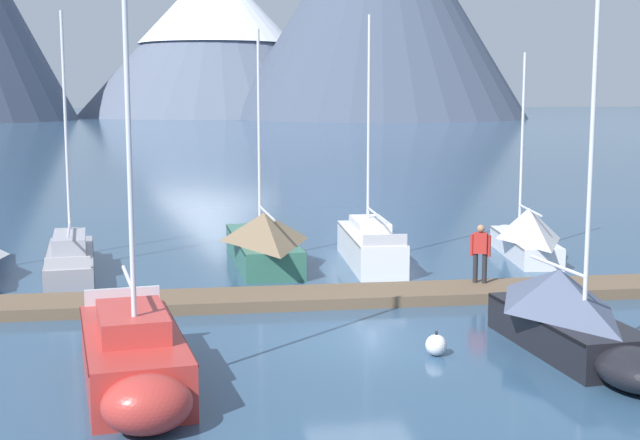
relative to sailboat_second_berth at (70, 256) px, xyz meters
name	(u,v)px	position (x,y,z in m)	size (l,w,h in m)	color
ground_plane	(363,342)	(7.57, -9.35, -0.53)	(700.00, 700.00, 0.00)	#2D4C6B
mountain_central_massif	(216,34)	(14.96, 201.09, 20.37)	(71.29, 71.29, 39.19)	slate
dock	(332,297)	(7.57, -5.35, -0.38)	(25.28, 2.43, 0.30)	brown
sailboat_second_berth	(70,256)	(0.00, 0.00, 0.00)	(1.98, 7.04, 8.32)	#93939E
sailboat_mid_dock_port	(134,358)	(2.50, -11.89, 0.13)	(2.47, 6.01, 8.57)	#B2332D
sailboat_mid_dock_starboard	(262,238)	(6.23, 0.62, 0.32)	(2.26, 7.52, 7.83)	#336B56
sailboat_far_berth	(368,243)	(9.82, 0.20, 0.13)	(1.87, 6.81, 8.28)	white
sailboat_outer_slip	(571,317)	(11.87, -11.03, 0.30)	(2.10, 6.12, 8.68)	black
sailboat_end_of_dock	(525,233)	(15.45, 0.14, 0.33)	(2.21, 6.21, 7.13)	silver
person_on_dock	(480,250)	(11.96, -4.98, 0.73)	(0.53, 0.37, 1.69)	#232328
mooring_buoy_channel_marker	(436,345)	(8.92, -10.65, -0.29)	(0.47, 0.47, 0.55)	white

